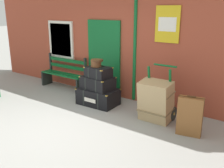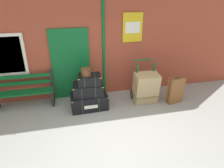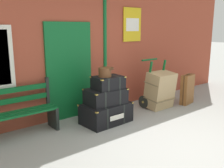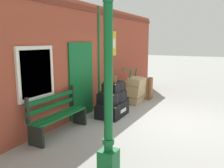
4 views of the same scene
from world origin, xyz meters
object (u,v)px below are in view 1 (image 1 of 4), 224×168
Objects in this scene: steamer_trunk_base at (98,96)px; porters_trolley at (159,107)px; steamer_trunk_middle at (98,83)px; steamer_trunk_top at (98,72)px; suitcase_cream at (190,116)px; round_hatbox at (96,62)px; platform_bench at (64,74)px; large_brown_trunk at (156,101)px.

porters_trolley is at bearing 4.21° from steamer_trunk_base.
steamer_trunk_middle is 0.30m from steamer_trunk_top.
suitcase_cream is (0.84, -0.39, 0.12)m from porters_trolley.
round_hatbox is (-0.02, -0.02, 0.53)m from steamer_trunk_middle.
round_hatbox is 2.64m from suitcase_cream.
suitcase_cream is at bearing -10.25° from platform_bench.
steamer_trunk_middle is at bearing 173.95° from suitcase_cream.
steamer_trunk_base is at bearing 178.27° from large_brown_trunk.
platform_bench reaches higher than large_brown_trunk.
large_brown_trunk is (1.66, -0.05, 0.25)m from steamer_trunk_base.
steamer_trunk_middle is 1.03× the size of suitcase_cream.
large_brown_trunk is (1.69, -0.03, -0.64)m from round_hatbox.
steamer_trunk_base is 1.67m from porters_trolley.
steamer_trunk_middle is 0.70× the size of porters_trolley.
large_brown_trunk is (1.62, -0.03, -0.41)m from steamer_trunk_top.
round_hatbox is at bearing -175.26° from porters_trolley.
round_hatbox reaches higher than steamer_trunk_middle.
steamer_trunk_top reaches higher than steamer_trunk_base.
large_brown_trunk reaches higher than suitcase_cream.
porters_trolley is 0.26m from large_brown_trunk.
round_hatbox reaches higher than steamer_trunk_top.
steamer_trunk_top is 0.78× the size of suitcase_cream.
platform_bench is 4.34m from suitcase_cream.
steamer_trunk_top is 1.67m from large_brown_trunk.
round_hatbox reaches higher than platform_bench.
round_hatbox is 1.89m from porters_trolley.
round_hatbox is 0.34× the size of large_brown_trunk.
porters_trolley reaches higher than suitcase_cream.
steamer_trunk_middle is (-0.01, 0.00, 0.37)m from steamer_trunk_base.
steamer_trunk_base is (1.76, -0.51, -0.23)m from platform_bench.
platform_bench is 1.90× the size of steamer_trunk_middle.
round_hatbox is (1.73, -0.53, 0.66)m from platform_bench.
platform_bench reaches higher than steamer_trunk_base.
porters_trolley reaches higher than large_brown_trunk.
steamer_trunk_top is (0.04, -0.02, 0.66)m from steamer_trunk_base.
steamer_trunk_base is at bearing 32.78° from round_hatbox.
platform_bench is 1.33× the size of porters_trolley.
platform_bench is 3.45m from porters_trolley.
steamer_trunk_top is at bearing -28.98° from steamer_trunk_middle.
steamer_trunk_middle is 1.70m from porters_trolley.
steamer_trunk_top is 2.00× the size of round_hatbox.
suitcase_cream is at bearing -5.56° from steamer_trunk_top.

